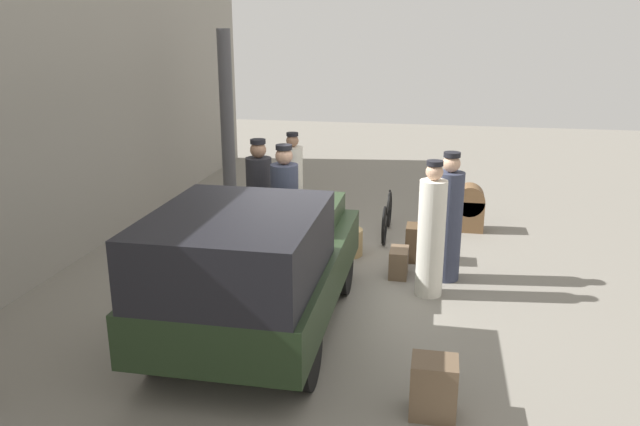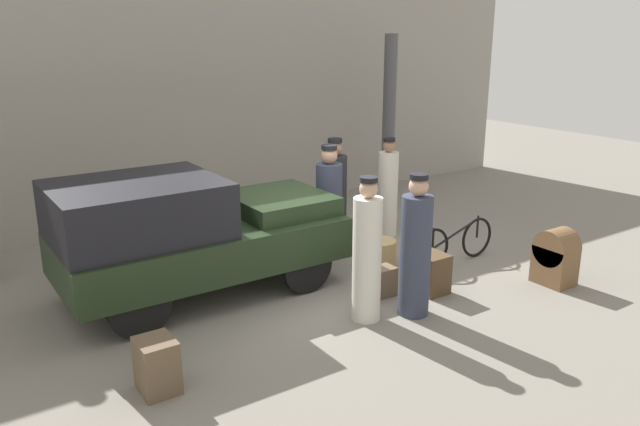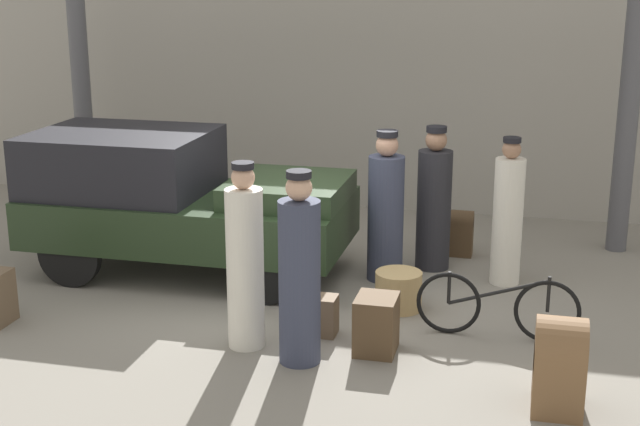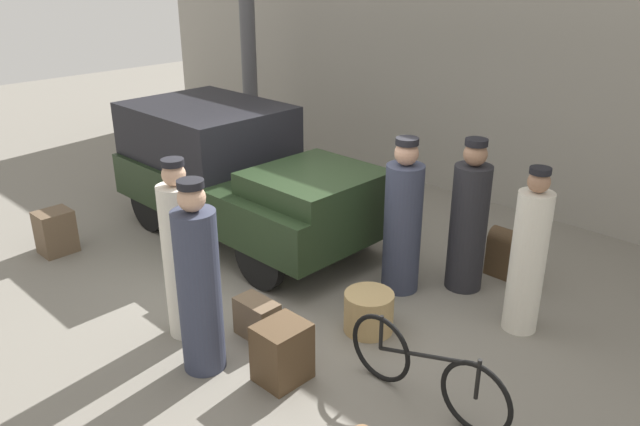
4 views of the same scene
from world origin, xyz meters
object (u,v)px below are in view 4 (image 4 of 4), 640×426
Objects in this scene: porter_carrying_trunk at (199,286)px; trunk_large_brown at (257,319)px; conductor_in_dark_uniform at (181,257)px; suitcase_small_leather at (56,232)px; suitcase_tan_flat at (508,252)px; porter_standing_middle at (403,223)px; wicker_basket at (369,312)px; trunk_wicker_pale at (282,352)px; bicycle at (425,371)px; truck at (238,169)px; porter_lifting_near_truck at (469,223)px; porter_with_bicycle at (528,258)px.

trunk_large_brown is (-0.02, 0.66, -0.64)m from porter_carrying_trunk.
suitcase_small_leather is at bearing -177.74° from conductor_in_dark_uniform.
porter_standing_middle is at bearing -122.92° from suitcase_tan_flat.
conductor_in_dark_uniform is (-1.29, -1.31, 0.64)m from wicker_basket.
suitcase_small_leather is at bearing -142.20° from suitcase_tan_flat.
trunk_wicker_pale is 3.22m from suitcase_tan_flat.
suitcase_tan_flat is (0.73, 1.12, -0.50)m from porter_standing_middle.
bicycle is 5.18m from suitcase_small_leather.
conductor_in_dark_uniform reaches higher than wicker_basket.
truck reaches higher than bicycle.
porter_standing_middle reaches higher than suitcase_small_leather.
wicker_basket is at bearing -71.42° from porter_standing_middle.
wicker_basket reaches higher than trunk_large_brown.
suitcase_tan_flat is at bearing 78.40° from wicker_basket.
bicycle is at bearing 10.47° from trunk_large_brown.
trunk_large_brown is at bearing -169.53° from bicycle.
trunk_large_brown is at bearing -111.29° from porter_lifting_near_truck.
suitcase_small_leather is 3.36m from trunk_large_brown.
wicker_basket is at bearing 50.44° from trunk_large_brown.
wicker_basket is at bearing -97.43° from porter_lifting_near_truck.
suitcase_small_leather is at bearing 178.09° from porter_carrying_trunk.
porter_lifting_near_truck is at bearing 85.02° from trunk_wicker_pale.
suitcase_tan_flat is (4.45, 3.46, 0.03)m from suitcase_small_leather.
truck is at bearing 147.65° from trunk_wicker_pale.
porter_with_bicycle is at bearing 45.91° from wicker_basket.
trunk_large_brown is at bearing -132.19° from porter_with_bicycle.
bicycle is 0.93× the size of porter_with_bicycle.
bicycle is at bearing 18.06° from conductor_in_dark_uniform.
porter_carrying_trunk is 1.00× the size of conductor_in_dark_uniform.
wicker_basket is at bearing 45.37° from conductor_in_dark_uniform.
trunk_wicker_pale is (-0.04, -1.15, 0.07)m from wicker_basket.
suitcase_tan_flat reaches higher than suitcase_small_leather.
wicker_basket is 1.66m from porter_with_bicycle.
bicycle reaches higher than trunk_large_brown.
trunk_wicker_pale is (0.66, 0.38, -0.57)m from porter_carrying_trunk.
suitcase_tan_flat is at bearing 23.41° from truck.
porter_standing_middle is at bearing 32.05° from suitcase_small_leather.
porter_standing_middle reaches higher than truck.
suitcase_small_leather is 0.95× the size of suitcase_tan_flat.
conductor_in_dark_uniform is at bearing -161.94° from bicycle.
conductor_in_dark_uniform is at bearing 159.81° from porter_carrying_trunk.
porter_carrying_trunk reaches higher than porter_standing_middle.
porter_lifting_near_truck is 3.88× the size of trunk_large_brown.
conductor_in_dark_uniform is 1.39m from trunk_wicker_pale.
bicycle is 0.90× the size of porter_standing_middle.
bicycle is at bearing -16.58° from truck.
porter_carrying_trunk reaches higher than porter_lifting_near_truck.
porter_lifting_near_truck reaches higher than suitcase_small_leather.
conductor_in_dark_uniform is (-1.48, -2.77, 0.05)m from porter_lifting_near_truck.
porter_carrying_trunk is at bearing -98.97° from porter_standing_middle.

